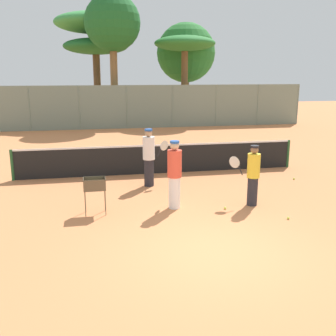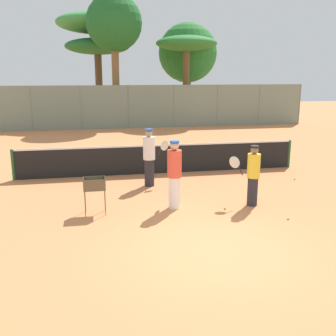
{
  "view_description": "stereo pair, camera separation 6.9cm",
  "coord_description": "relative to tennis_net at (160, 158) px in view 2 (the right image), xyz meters",
  "views": [
    {
      "loc": [
        -2.41,
        -7.14,
        3.58
      ],
      "look_at": [
        -0.34,
        3.3,
        1.0
      ],
      "focal_mm": 42.0,
      "sensor_mm": 36.0,
      "label": 1
    },
    {
      "loc": [
        -2.35,
        -7.16,
        3.58
      ],
      "look_at": [
        -0.34,
        3.3,
        1.0
      ],
      "focal_mm": 42.0,
      "sensor_mm": 36.0,
      "label": 2
    }
  ],
  "objects": [
    {
      "name": "tennis_ball_2",
      "position": [
        1.06,
        -4.21,
        -0.53
      ],
      "size": [
        0.07,
        0.07,
        0.07
      ],
      "primitive_type": "sphere",
      "color": "#D1E54C",
      "rests_on": "ground_plane"
    },
    {
      "name": "ball_cart",
      "position": [
        -2.37,
        -3.87,
        0.17
      ],
      "size": [
        0.56,
        0.41,
        0.96
      ],
      "color": "brown",
      "rests_on": "ground_plane"
    },
    {
      "name": "player_white_outfit",
      "position": [
        1.9,
        -4.02,
        0.32
      ],
      "size": [
        0.8,
        0.57,
        1.68
      ],
      "rotation": [
        0.0,
        0.0,
        2.59
      ],
      "color": "#26262D",
      "rests_on": "ground_plane"
    },
    {
      "name": "tennis_ball_3",
      "position": [
        4.4,
        -1.79,
        -0.53
      ],
      "size": [
        0.07,
        0.07,
        0.07
      ],
      "primitive_type": "sphere",
      "color": "#D1E54C",
      "rests_on": "ground_plane"
    },
    {
      "name": "player_yellow_shirt",
      "position": [
        -0.61,
        -1.55,
        0.41
      ],
      "size": [
        0.92,
        0.43,
        1.87
      ],
      "rotation": [
        0.0,
        0.0,
        0.29
      ],
      "color": "#26262D",
      "rests_on": "ground_plane"
    },
    {
      "name": "tennis_net",
      "position": [
        0.0,
        0.0,
        0.0
      ],
      "size": [
        10.27,
        0.1,
        1.07
      ],
      "color": "#26592D",
      "rests_on": "ground_plane"
    },
    {
      "name": "tree_1",
      "position": [
        5.21,
        17.41,
        4.54
      ],
      "size": [
        4.58,
        4.58,
        7.42
      ],
      "color": "brown",
      "rests_on": "ground_plane"
    },
    {
      "name": "parked_car",
      "position": [
        6.29,
        15.95,
        0.1
      ],
      "size": [
        4.2,
        1.7,
        1.6
      ],
      "color": "#B2B7BC",
      "rests_on": "ground_plane"
    },
    {
      "name": "tennis_ball_1",
      "position": [
        -2.2,
        -1.68,
        -0.53
      ],
      "size": [
        0.07,
        0.07,
        0.07
      ],
      "primitive_type": "sphere",
      "color": "#D1E54C",
      "rests_on": "ground_plane"
    },
    {
      "name": "tennis_ball_0",
      "position": [
        2.37,
        -5.25,
        -0.53
      ],
      "size": [
        0.07,
        0.07,
        0.07
      ],
      "primitive_type": "sphere",
      "color": "#D1E54C",
      "rests_on": "ground_plane"
    },
    {
      "name": "ground_plane",
      "position": [
        0.0,
        -6.62,
        -0.56
      ],
      "size": [
        80.0,
        80.0,
        0.0
      ],
      "primitive_type": "plane",
      "color": "#D37F4C"
    },
    {
      "name": "back_fence",
      "position": [
        0.0,
        12.28,
        0.85
      ],
      "size": [
        24.57,
        0.08,
        2.82
      ],
      "color": "gray",
      "rests_on": "ground_plane"
    },
    {
      "name": "tree_3",
      "position": [
        4.41,
        14.49,
        4.9
      ],
      "size": [
        4.33,
        4.33,
        6.17
      ],
      "color": "brown",
      "rests_on": "ground_plane"
    },
    {
      "name": "tree_0",
      "position": [
        -1.77,
        16.64,
        4.79
      ],
      "size": [
        4.7,
        4.7,
        6.07
      ],
      "color": "brown",
      "rests_on": "ground_plane"
    },
    {
      "name": "player_red_cap",
      "position": [
        -0.26,
        -3.83,
        0.4
      ],
      "size": [
        0.41,
        0.92,
        1.85
      ],
      "rotation": [
        0.0,
        0.0,
        1.3
      ],
      "color": "white",
      "rests_on": "ground_plane"
    },
    {
      "name": "tree_4",
      "position": [
        -1.63,
        17.4,
        6.59
      ],
      "size": [
        6.17,
        6.17,
        7.96
      ],
      "color": "brown",
      "rests_on": "ground_plane"
    },
    {
      "name": "tree_2",
      "position": [
        -0.67,
        13.83,
        6.16
      ],
      "size": [
        3.73,
        3.73,
        8.69
      ],
      "color": "brown",
      "rests_on": "ground_plane"
    }
  ]
}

